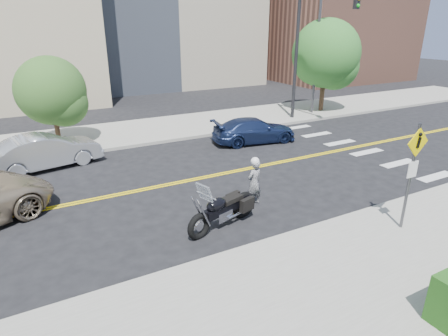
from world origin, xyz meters
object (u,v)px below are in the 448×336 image
motorcyclist (254,181)px  motorcycle (223,202)px  parked_car_silver (46,151)px  parked_car_blue (254,130)px  pedestrian_sign (412,167)px

motorcyclist → motorcycle: 1.72m
parked_car_silver → parked_car_blue: size_ratio=1.02×
parked_car_silver → motorcyclist: bearing=-152.7°
motorcycle → parked_car_silver: size_ratio=0.59×
parked_car_silver → pedestrian_sign: bearing=-153.1°
motorcyclist → parked_car_silver: motorcyclist is taller
motorcycle → parked_car_silver: motorcycle is taller
pedestrian_sign → parked_car_blue: size_ratio=0.71×
motorcycle → pedestrian_sign: bearing=-49.6°
pedestrian_sign → parked_car_silver: pedestrian_sign is taller
pedestrian_sign → motorcyclist: bearing=128.1°
parked_car_blue → motorcycle: bearing=149.8°
parked_car_blue → pedestrian_sign: bearing=-178.1°
pedestrian_sign → motorcyclist: size_ratio=1.84×
motorcycle → parked_car_blue: (5.34, 6.66, -0.16)m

